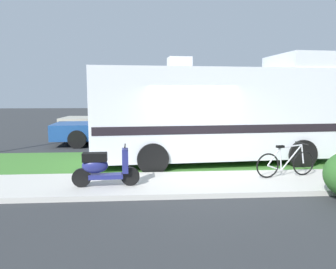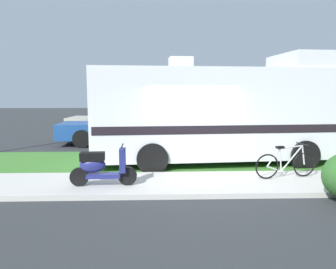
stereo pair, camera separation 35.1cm
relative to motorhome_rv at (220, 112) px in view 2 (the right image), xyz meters
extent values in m
plane|color=#2D3033|center=(-0.99, -1.34, -1.68)|extent=(80.00, 80.00, 0.00)
cube|color=beige|center=(-0.99, -2.54, -1.62)|extent=(24.00, 2.00, 0.12)
cube|color=#3D752D|center=(-0.99, 0.16, -1.64)|extent=(24.00, 3.40, 0.08)
cube|color=silver|center=(-0.11, -0.01, -0.01)|extent=(7.90, 2.97, 2.73)
cube|color=silver|center=(2.85, 0.22, 1.60)|extent=(1.97, 2.40, 0.50)
cube|color=black|center=(-0.11, -0.01, -0.42)|extent=(7.75, 2.98, 0.24)
cube|color=black|center=(3.73, 0.28, 0.47)|extent=(0.23, 2.03, 0.90)
cube|color=silver|center=(-1.27, -0.10, 1.53)|extent=(0.74, 0.65, 0.36)
cylinder|color=black|center=(2.19, 1.31, -1.23)|extent=(0.92, 0.35, 0.90)
cylinder|color=black|center=(2.37, -0.97, -1.23)|extent=(0.92, 0.35, 0.90)
cylinder|color=black|center=(-2.32, 0.97, -1.23)|extent=(0.92, 0.35, 0.90)
cylinder|color=black|center=(-2.15, -1.31, -1.23)|extent=(0.92, 0.35, 0.90)
cylinder|color=black|center=(-2.72, -2.78, -1.34)|extent=(0.44, 0.12, 0.44)
cylinder|color=black|center=(-3.84, -2.83, -1.34)|extent=(0.44, 0.12, 0.44)
cube|color=navy|center=(-3.28, -2.81, -1.32)|extent=(0.80, 0.32, 0.10)
cube|color=black|center=(-3.52, -2.82, -0.86)|extent=(0.57, 0.29, 0.20)
ellipsoid|color=navy|center=(-3.52, -2.82, -1.06)|extent=(0.61, 0.33, 0.36)
cube|color=navy|center=(-2.83, -2.79, -0.96)|extent=(0.15, 0.33, 0.56)
cylinder|color=black|center=(-2.83, -2.79, -0.61)|extent=(0.06, 0.50, 0.04)
sphere|color=white|center=(-2.83, -2.79, -0.78)|extent=(0.12, 0.12, 0.12)
torus|color=black|center=(1.83, -2.17, -1.23)|extent=(0.64, 0.16, 0.65)
torus|color=black|center=(0.77, -2.37, -1.23)|extent=(0.64, 0.16, 0.65)
cylinder|color=silver|center=(1.46, -2.24, -1.06)|extent=(0.60, 0.15, 0.67)
cylinder|color=silver|center=(1.14, -2.30, -1.08)|extent=(0.11, 0.05, 0.60)
cylinder|color=silver|center=(1.43, -2.24, -0.76)|extent=(0.64, 0.16, 0.09)
cylinder|color=silver|center=(0.97, -2.33, -1.31)|extent=(0.42, 0.11, 0.18)
cylinder|color=silver|center=(0.94, -2.33, -1.01)|extent=(0.37, 0.11, 0.47)
cylinder|color=silver|center=(1.78, -2.17, -0.98)|extent=(0.13, 0.06, 0.51)
cube|color=black|center=(1.11, -2.30, -0.75)|extent=(0.22, 0.14, 0.06)
cylinder|color=black|center=(1.74, -2.18, -0.69)|extent=(0.13, 0.52, 0.03)
cube|color=#1E478C|center=(-2.11, 4.31, -0.62)|extent=(2.53, 2.14, 1.56)
cube|color=black|center=(-2.11, 4.31, -0.14)|extent=(2.40, 2.16, 0.44)
cube|color=#1E478C|center=(-4.84, 4.22, -1.06)|extent=(3.07, 2.16, 0.68)
cylinder|color=black|center=(-1.95, 5.30, -1.30)|extent=(0.77, 0.26, 0.76)
cylinder|color=black|center=(-1.88, 3.32, -1.30)|extent=(0.77, 0.26, 0.76)
cylinder|color=black|center=(-5.23, 5.20, -1.30)|extent=(0.77, 0.26, 0.76)
cylinder|color=black|center=(-5.17, 3.22, -1.30)|extent=(0.77, 0.26, 0.76)
cube|color=#B7B29E|center=(-2.68, 7.44, -0.64)|extent=(2.54, 2.20, 1.50)
cube|color=black|center=(-2.68, 7.44, -0.19)|extent=(2.42, 2.22, 0.44)
cube|color=#B7B29E|center=(-5.35, 7.62, -1.06)|extent=(3.07, 2.24, 0.68)
cylinder|color=black|center=(-2.43, 8.41, -1.30)|extent=(0.77, 0.29, 0.76)
cylinder|color=black|center=(-2.56, 6.45, -1.30)|extent=(0.77, 0.29, 0.76)
cylinder|color=black|center=(-5.63, 8.62, -1.30)|extent=(0.77, 0.29, 0.76)
cylinder|color=black|center=(-5.76, 6.66, -1.30)|extent=(0.77, 0.29, 0.76)
camera|label=1|loc=(-2.36, -10.26, 0.63)|focal=34.51mm
camera|label=2|loc=(-2.01, -10.28, 0.63)|focal=34.51mm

